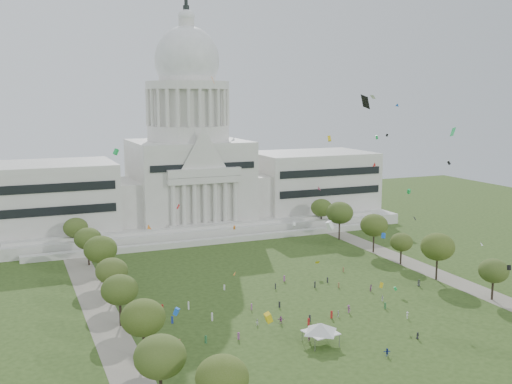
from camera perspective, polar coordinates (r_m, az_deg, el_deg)
The scene contains 32 objects.
ground at distance 142.11m, azimuth 7.20°, elevation -12.30°, with size 400.00×400.00×0.00m, color #2D4317.
capitol at distance 239.26m, azimuth -6.37°, elevation 2.00°, with size 160.00×64.50×91.30m.
path_left at distance 154.40m, azimuth -14.69°, elevation -10.75°, with size 8.00×160.00×0.04m, color gray.
path_right at distance 191.48m, azimuth 15.27°, elevation -6.88°, with size 8.00×160.00×0.04m, color gray.
row_tree_l_0 at distance 104.24m, azimuth -9.12°, elevation -15.22°, with size 8.85×8.85×12.59m.
row_tree_l_1 at distance 121.38m, azimuth -10.71°, elevation -11.68°, with size 8.86×8.86×12.59m.
row_tree_r_1 at distance 165.45m, azimuth 21.69°, elevation -6.99°, with size 7.58×7.58×10.78m.
row_tree_l_2 at distance 140.19m, azimuth -12.87°, elevation -9.07°, with size 8.42×8.42×11.97m.
row_tree_r_2 at distance 177.28m, azimuth 16.92°, elevation -5.01°, with size 9.55×9.55×13.58m.
row_tree_l_3 at distance 156.10m, azimuth -13.59°, elevation -7.33°, with size 8.12×8.12×11.55m.
row_tree_r_3 at distance 191.01m, azimuth 13.68°, elevation -4.66°, with size 7.01×7.01×9.98m.
row_tree_l_4 at distance 173.47m, azimuth -14.59°, elevation -5.31°, with size 9.29×9.29×13.21m.
row_tree_r_4 at distance 203.08m, azimuth 11.18°, elevation -3.12°, with size 9.19×9.19×13.06m.
row_tree_l_5 at distance 191.49m, azimuth -15.73°, elevation -4.30°, with size 8.33×8.33×11.85m.
row_tree_r_5 at distance 218.94m, azimuth 7.98°, elevation -1.98°, with size 9.82×9.82×13.96m.
row_tree_l_6 at distance 208.95m, azimuth -16.80°, elevation -3.28°, with size 8.19×8.19×11.64m.
row_tree_r_6 at distance 235.68m, azimuth 6.26°, elevation -1.50°, with size 8.42×8.42×11.97m.
near_tree_0 at distance 97.26m, azimuth -3.25°, elevation -17.24°, with size 8.47×8.47×12.04m.
event_tent at distance 129.42m, azimuth 6.18°, elevation -12.70°, with size 9.83×9.83×4.81m.
person_0 at distance 172.27m, azimuth 15.25°, elevation -8.36°, with size 0.92×0.60×1.87m, color #4C4C51.
person_2 at distance 165.26m, azimuth 10.91°, elevation -8.95°, with size 0.89×0.55×1.84m, color #994C8C.
person_3 at distance 148.75m, azimuth 8.81°, elevation -10.94°, with size 1.26×0.65×1.95m, color #994C8C.
person_4 at distance 145.96m, azimuth 7.83°, elevation -11.40°, with size 0.89×0.49×1.52m, color silver.
person_5 at distance 140.75m, azimuth 2.38°, elevation -12.06°, with size 1.63×0.65×1.76m, color #994C8C.
person_6 at distance 136.81m, azimuth 15.14°, elevation -13.07°, with size 0.77×0.50×1.57m, color #26262B.
person_7 at distance 131.82m, azimuth 5.07°, elevation -13.60°, with size 0.64×0.47×1.77m, color #994C8C.
person_8 at distance 139.53m, azimuth 0.09°, elevation -12.31°, with size 0.72×0.45×1.49m, color silver.
person_9 at distance 147.99m, azimuth 14.22°, elevation -11.29°, with size 1.05×0.54×1.62m, color silver.
person_10 at distance 158.24m, azimuth 11.94°, elevation -9.86°, with size 0.93×0.51×1.58m, color silver.
person_11 at distance 127.25m, azimuth 12.38°, elevation -14.68°, with size 1.52×0.60×1.64m, color navy.
distant_crowd at distance 147.81m, azimuth -0.64°, elevation -11.01°, with size 63.94×35.10×1.95m.
kite_swarm at distance 138.03m, azimuth 7.35°, elevation -1.02°, with size 88.90×103.50×53.90m.
Camera 1 is at (-66.79, -114.27, 51.71)m, focal length 42.00 mm.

